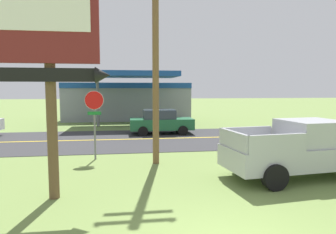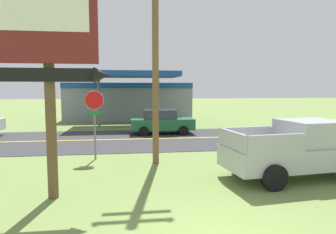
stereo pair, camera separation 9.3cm
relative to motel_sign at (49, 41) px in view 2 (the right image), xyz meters
name	(u,v)px [view 2 (the right image)]	position (x,y,z in m)	size (l,w,h in m)	color
road_asphalt	(157,139)	(3.77, 9.64, -4.26)	(140.00, 8.00, 0.02)	#333335
road_centre_line	(157,139)	(3.77, 9.64, -4.25)	(126.00, 0.20, 0.01)	gold
motel_sign	(49,41)	(0.00, 0.00, 0.00)	(2.92, 0.54, 6.38)	brown
stop_sign	(94,113)	(0.62, 4.70, -2.25)	(0.80, 0.08, 2.95)	slate
utility_pole	(155,37)	(3.14, 3.67, 0.78)	(1.86, 0.26, 9.52)	brown
gas_station	(128,100)	(2.12, 22.22, -2.33)	(12.00, 11.50, 4.40)	gray
pickup_silver_parked_on_lawn	(301,150)	(7.88, 1.04, -3.31)	(5.39, 2.69, 1.96)	#A8AAAF
car_green_near_lane	(162,122)	(4.29, 11.64, -3.44)	(4.20, 2.00, 1.64)	#1E6038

